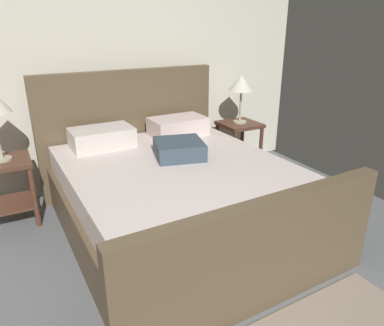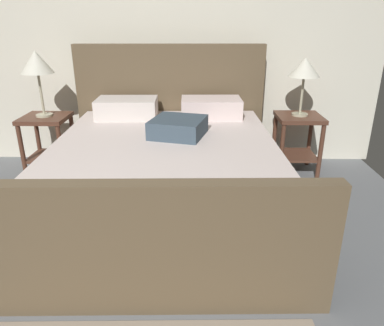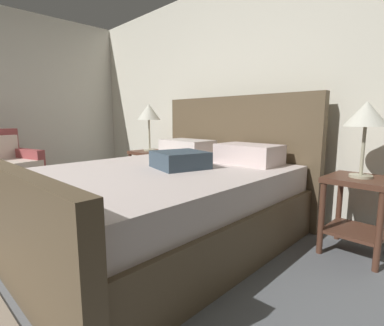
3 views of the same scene
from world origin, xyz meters
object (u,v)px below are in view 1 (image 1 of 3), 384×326
table_lamp_right (241,84)px  nightstand_left (7,181)px  bed (174,191)px  nightstand_right (239,139)px

table_lamp_right → nightstand_left: (-2.53, -0.07, -0.65)m
bed → nightstand_right: bed is taller
bed → nightstand_right: bearing=33.9°
table_lamp_right → nightstand_right: bearing=-104.0°
table_lamp_right → nightstand_left: 2.61m
nightstand_right → table_lamp_right: size_ratio=1.07×
nightstand_right → nightstand_left: 2.53m
nightstand_right → table_lamp_right: bearing=76.0°
bed → table_lamp_right: size_ratio=4.13×
bed → nightstand_left: size_ratio=3.84×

